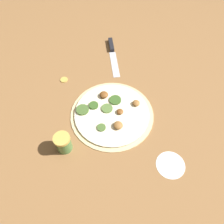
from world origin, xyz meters
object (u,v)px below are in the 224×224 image
at_px(spice_jar, 63,143).
at_px(loose_cap, 64,79).
at_px(pizza, 112,113).
at_px(knife, 112,50).

distance_m(spice_jar, loose_cap, 0.33).
bearing_deg(spice_jar, loose_cap, -160.04).
distance_m(pizza, knife, 0.37).
bearing_deg(spice_jar, knife, 174.23).
xyz_separation_m(knife, spice_jar, (0.54, -0.05, 0.03)).
relative_size(pizza, knife, 1.30).
relative_size(spice_jar, loose_cap, 2.30).
height_order(pizza, knife, pizza).
bearing_deg(spice_jar, pizza, 143.35).
relative_size(knife, loose_cap, 7.73).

